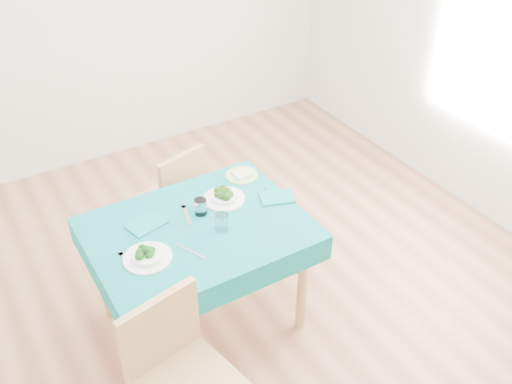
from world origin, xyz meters
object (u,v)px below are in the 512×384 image
chair_near (187,370)px  chair_far (169,194)px  table (201,277)px  bowl_near (147,253)px  side_plate (242,175)px  bowl_far (224,195)px

chair_near → chair_far: bearing=57.6°
table → chair_near: bearing=-121.0°
chair_near → bowl_near: bearing=71.5°
chair_far → side_plate: chair_far is taller
chair_far → bowl_near: 1.04m
bowl_near → table: bearing=16.8°
chair_far → bowl_near: size_ratio=3.60×
bowl_near → side_plate: 0.90m
bowl_near → chair_near: bearing=-96.8°
bowl_far → side_plate: bowl_far is taller
chair_near → bowl_far: (0.65, 0.82, 0.26)m
chair_far → bowl_near: bearing=44.2°
table → side_plate: bearing=34.1°
chair_near → side_plate: (0.87, 0.99, 0.22)m
chair_near → chair_far: chair_near is taller
chair_near → bowl_near: 0.63m
bowl_far → side_plate: size_ratio=1.23×
chair_near → bowl_far: chair_near is taller
bowl_far → side_plate: (0.22, 0.17, -0.03)m
bowl_near → side_plate: bearing=27.5°
bowl_far → bowl_near: bearing=-156.8°
chair_far → bowl_far: (0.11, -0.62, 0.33)m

